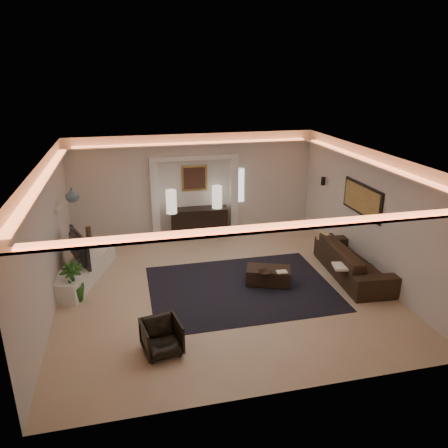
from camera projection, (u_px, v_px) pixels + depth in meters
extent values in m
plane|color=#BFAE89|center=(221.00, 286.00, 9.64)|extent=(7.00, 7.00, 0.00)
plane|color=white|center=(221.00, 158.00, 8.65)|extent=(7.00, 7.00, 0.00)
plane|color=beige|center=(194.00, 185.00, 12.35)|extent=(7.00, 0.00, 7.00)
plane|color=beige|center=(277.00, 310.00, 5.94)|extent=(7.00, 0.00, 7.00)
plane|color=beige|center=(47.00, 239.00, 8.40)|extent=(0.00, 7.00, 7.00)
plane|color=beige|center=(369.00, 213.00, 9.89)|extent=(0.00, 7.00, 7.00)
cube|color=silver|center=(221.00, 171.00, 8.75)|extent=(7.00, 7.00, 0.04)
cube|color=white|center=(240.00, 185.00, 12.65)|extent=(0.25, 0.03, 1.00)
cube|color=black|center=(241.00, 288.00, 9.54)|extent=(4.00, 3.00, 0.01)
cube|color=silver|center=(155.00, 200.00, 12.13)|extent=(0.22, 0.20, 2.20)
cube|color=silver|center=(234.00, 195.00, 12.62)|extent=(0.22, 0.20, 2.20)
cube|color=silver|center=(194.00, 158.00, 11.99)|extent=(2.52, 0.20, 0.12)
cube|color=tan|center=(194.00, 178.00, 12.25)|extent=(0.74, 0.04, 0.74)
cube|color=#4C2D1E|center=(195.00, 178.00, 12.23)|extent=(0.62, 0.02, 0.62)
cube|color=black|center=(362.00, 199.00, 10.08)|extent=(0.04, 1.64, 0.74)
cube|color=tan|center=(361.00, 200.00, 10.07)|extent=(0.02, 1.50, 0.62)
cylinder|color=black|center=(323.00, 181.00, 11.80)|extent=(0.12, 0.12, 0.22)
cube|color=silver|center=(58.00, 208.00, 9.62)|extent=(0.10, 0.55, 0.04)
cube|color=black|center=(199.00, 222.00, 12.49)|extent=(1.66, 0.63, 0.81)
cylinder|color=#FFEBCD|center=(171.00, 203.00, 11.85)|extent=(0.34, 0.34, 0.66)
cylinder|color=white|center=(217.00, 198.00, 12.32)|extent=(0.37, 0.37, 0.64)
cube|color=silver|center=(84.00, 270.00, 9.89)|extent=(1.37, 2.55, 0.47)
imported|color=black|center=(74.00, 249.00, 9.57)|extent=(1.22, 0.60, 0.72)
cylinder|color=#4A3724|center=(89.00, 234.00, 10.90)|extent=(0.18, 0.18, 0.37)
imported|color=slate|center=(72.00, 195.00, 9.97)|extent=(0.34, 0.34, 0.33)
imported|color=#214E17|center=(72.00, 282.00, 8.88)|extent=(0.53, 0.53, 0.85)
imported|color=#342512|center=(353.00, 261.00, 10.01)|extent=(2.60, 1.17, 0.74)
cube|color=#FCF2C9|center=(344.00, 266.00, 9.31)|extent=(0.55, 0.49, 0.05)
cube|color=tan|center=(323.00, 240.00, 10.77)|extent=(0.18, 0.41, 0.39)
cube|color=black|center=(268.00, 276.00, 9.67)|extent=(1.09, 0.83, 0.36)
imported|color=black|center=(265.00, 272.00, 9.31)|extent=(0.36, 0.36, 0.07)
cube|color=beige|center=(282.00, 271.00, 9.40)|extent=(0.24, 0.17, 0.03)
imported|color=black|center=(162.00, 337.00, 7.29)|extent=(0.74, 0.76, 0.59)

